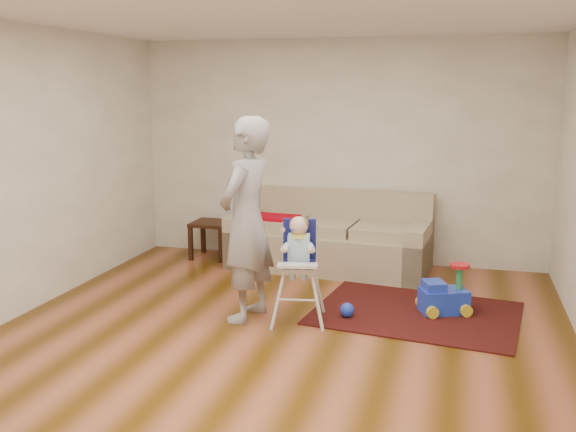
% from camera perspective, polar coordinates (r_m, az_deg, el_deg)
% --- Properties ---
extents(ground, '(5.50, 5.50, 0.00)m').
position_cam_1_polar(ground, '(5.58, -1.10, -10.91)').
color(ground, '#4A2C06').
rests_on(ground, ground).
extents(room_envelope, '(5.04, 5.52, 2.72)m').
position_cam_1_polar(room_envelope, '(5.68, 0.34, 8.94)').
color(room_envelope, beige).
rests_on(room_envelope, ground).
extents(sofa, '(2.40, 1.14, 0.90)m').
position_cam_1_polar(sofa, '(7.59, 3.63, -1.35)').
color(sofa, gray).
rests_on(sofa, ground).
extents(side_table, '(0.46, 0.46, 0.46)m').
position_cam_1_polar(side_table, '(8.17, -6.79, -2.09)').
color(side_table, black).
rests_on(side_table, ground).
extents(area_rug, '(2.04, 1.64, 0.01)m').
position_cam_1_polar(area_rug, '(6.29, 11.29, -8.46)').
color(area_rug, black).
rests_on(area_rug, ground).
extents(ride_on_toy, '(0.52, 0.45, 0.47)m').
position_cam_1_polar(ride_on_toy, '(6.28, 13.72, -6.26)').
color(ride_on_toy, blue).
rests_on(ride_on_toy, area_rug).
extents(toy_ball, '(0.13, 0.13, 0.13)m').
position_cam_1_polar(toy_ball, '(6.05, 5.27, -8.31)').
color(toy_ball, blue).
rests_on(toy_ball, area_rug).
extents(high_chair, '(0.54, 0.54, 0.99)m').
position_cam_1_polar(high_chair, '(5.84, 0.96, -4.94)').
color(high_chair, silver).
rests_on(high_chair, ground).
extents(adult, '(0.56, 0.75, 1.87)m').
position_cam_1_polar(adult, '(5.83, -3.72, -0.36)').
color(adult, gray).
rests_on(adult, ground).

